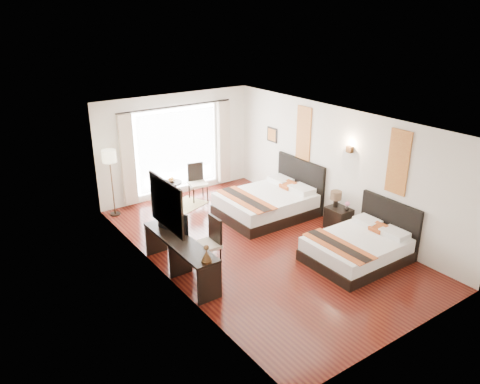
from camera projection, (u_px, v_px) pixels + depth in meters
floor at (259, 245)px, 10.31m from camera, size 4.50×7.50×0.01m
ceiling at (261, 120)px, 9.27m from camera, size 4.50×7.50×0.02m
wall_headboard at (336, 166)px, 10.98m from camera, size 0.01×7.50×2.80m
wall_desk at (163, 211)px, 8.59m from camera, size 0.01×7.50×2.80m
wall_window at (176, 145)px, 12.64m from camera, size 4.50×0.01×2.80m
wall_entry at (413, 259)px, 6.94m from camera, size 4.50×0.01×2.80m
window_glass at (177, 149)px, 12.67m from camera, size 2.40×0.02×2.20m
sheer_curtain at (178, 150)px, 12.62m from camera, size 2.30×0.02×2.10m
drape_left at (128, 160)px, 11.82m from camera, size 0.35×0.14×2.35m
drape_right at (224, 142)px, 13.37m from camera, size 0.35×0.14×2.35m
art_panel_near at (398, 162)px, 9.49m from camera, size 0.03×0.50×1.35m
art_panel_far at (304, 133)px, 11.66m from camera, size 0.03×0.50×1.35m
wall_sconce at (350, 150)px, 10.45m from camera, size 0.10×0.14×0.14m
mirror_frame at (166, 205)px, 8.48m from camera, size 0.04×1.25×0.95m
mirror_glass at (167, 204)px, 8.49m from camera, size 0.01×1.12×0.82m
bed_near at (359, 247)px, 9.61m from camera, size 2.00×1.56×1.12m
bed_far at (269, 203)px, 11.69m from camera, size 2.27×1.77×1.28m
nightstand at (338, 219)px, 10.97m from camera, size 0.44×0.55×0.53m
table_lamp at (336, 197)px, 10.86m from camera, size 0.26×0.26×0.42m
vase at (347, 210)px, 10.72m from camera, size 0.13×0.13×0.12m
console_desk at (180, 258)px, 9.03m from camera, size 0.50×2.20×0.76m
television at (170, 223)px, 9.13m from camera, size 0.39×0.71×0.43m
bronze_figurine at (206, 255)px, 8.08m from camera, size 0.25×0.25×0.29m
desk_chair at (207, 252)px, 9.35m from camera, size 0.49×0.49×1.05m
floor_lamp at (110, 161)px, 11.29m from camera, size 0.34×0.34×1.69m
side_table at (172, 192)px, 12.40m from camera, size 0.52×0.52×0.60m
fruit_bowl at (171, 181)px, 12.30m from camera, size 0.20×0.20×0.05m
window_chair at (198, 189)px, 12.64m from camera, size 0.55×0.55×1.00m
jute_rug at (184, 206)px, 12.33m from camera, size 1.37×1.15×0.01m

